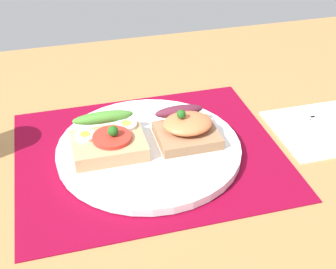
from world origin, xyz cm
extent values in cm
cube|color=#A17241|center=(0.00, 0.00, -1.60)|extent=(120.00, 90.00, 3.20)
cube|color=maroon|center=(0.00, 0.00, 0.15)|extent=(39.87, 33.42, 0.30)
cylinder|color=white|center=(0.00, 0.00, 0.94)|extent=(27.93, 27.93, 1.28)
cube|color=tan|center=(-6.01, 0.50, 2.68)|extent=(10.67, 7.88, 2.19)
cylinder|color=red|center=(-5.48, 0.02, 4.07)|extent=(5.72, 5.72, 0.60)
ellipsoid|color=#47842F|center=(-6.01, 4.83, 4.67)|extent=(9.39, 2.20, 1.80)
sphere|color=#1E5919|center=(-5.25, 0.50, 5.17)|extent=(1.60, 1.60, 1.60)
cylinder|color=white|center=(-9.21, 1.54, 4.02)|extent=(3.16, 3.16, 0.50)
cylinder|color=yellow|center=(-9.21, 1.54, 4.35)|extent=(1.42, 1.42, 0.16)
cylinder|color=white|center=(-2.81, 2.86, 4.02)|extent=(3.16, 3.16, 0.50)
cylinder|color=yellow|center=(-2.81, 2.86, 4.35)|extent=(1.42, 1.42, 0.16)
cube|color=#976D4C|center=(6.01, 0.02, 2.39)|extent=(9.23, 8.03, 1.62)
ellipsoid|color=#E16F41|center=(6.24, 0.51, 4.23)|extent=(7.57, 6.42, 2.05)
ellipsoid|color=#581E2F|center=(6.01, 4.43, 4.10)|extent=(7.84, 2.20, 1.80)
sphere|color=#1E5919|center=(5.21, 0.62, 5.96)|extent=(1.40, 1.40, 1.40)
cube|color=white|center=(28.69, -0.98, 0.30)|extent=(14.99, 14.92, 0.60)
cube|color=#B7B7BC|center=(28.80, -3.00, 0.76)|extent=(0.80, 10.08, 0.32)
cube|color=#B7B7BC|center=(28.80, 2.24, 0.76)|extent=(1.50, 1.20, 0.32)
cube|color=#B7B7BC|center=(28.15, 4.24, 0.76)|extent=(0.32, 2.80, 0.32)
cube|color=#B7B7BC|center=(28.80, 4.24, 0.76)|extent=(0.32, 2.80, 0.32)
cube|color=#B7B7BC|center=(29.45, 4.24, 0.76)|extent=(0.32, 2.80, 0.32)
camera|label=1|loc=(-12.32, -56.68, 43.20)|focal=50.40mm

